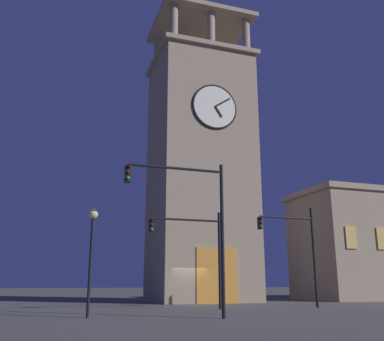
{
  "coord_description": "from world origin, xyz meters",
  "views": [
    {
      "loc": [
        9.99,
        30.38,
        1.47
      ],
      "look_at": [
        -1.33,
        -3.09,
        10.7
      ],
      "focal_mm": 40.25,
      "sensor_mm": 36.0,
      "label": 1
    }
  ],
  "objects_px": {
    "traffic_signal_mid": "(193,210)",
    "traffic_signal_far": "(196,243)",
    "traffic_signal_near": "(297,241)",
    "clocktower": "(201,168)",
    "street_lamp": "(92,240)"
  },
  "relations": [
    {
      "from": "traffic_signal_mid",
      "to": "traffic_signal_far",
      "type": "bearing_deg",
      "value": -110.34
    },
    {
      "from": "traffic_signal_far",
      "to": "traffic_signal_near",
      "type": "bearing_deg",
      "value": 177.49
    },
    {
      "from": "clocktower",
      "to": "traffic_signal_mid",
      "type": "distance_m",
      "value": 18.07
    },
    {
      "from": "traffic_signal_near",
      "to": "street_lamp",
      "type": "xyz_separation_m",
      "value": [
        12.8,
        3.52,
        -0.62
      ]
    },
    {
      "from": "street_lamp",
      "to": "traffic_signal_mid",
      "type": "bearing_deg",
      "value": 151.51
    },
    {
      "from": "clocktower",
      "to": "traffic_signal_far",
      "type": "xyz_separation_m",
      "value": [
        3.81,
        9.75,
        -7.26
      ]
    },
    {
      "from": "traffic_signal_near",
      "to": "traffic_signal_far",
      "type": "bearing_deg",
      "value": -2.51
    },
    {
      "from": "clocktower",
      "to": "traffic_signal_mid",
      "type": "relative_size",
      "value": 4.02
    },
    {
      "from": "traffic_signal_near",
      "to": "clocktower",
      "type": "bearing_deg",
      "value": -75.03
    },
    {
      "from": "clocktower",
      "to": "traffic_signal_far",
      "type": "height_order",
      "value": "clocktower"
    },
    {
      "from": "clocktower",
      "to": "traffic_signal_far",
      "type": "bearing_deg",
      "value": 68.69
    },
    {
      "from": "traffic_signal_mid",
      "to": "traffic_signal_far",
      "type": "xyz_separation_m",
      "value": [
        -2.23,
        -6.02,
        -0.84
      ]
    },
    {
      "from": "traffic_signal_near",
      "to": "street_lamp",
      "type": "height_order",
      "value": "traffic_signal_near"
    },
    {
      "from": "clocktower",
      "to": "traffic_signal_far",
      "type": "distance_m",
      "value": 12.74
    },
    {
      "from": "traffic_signal_near",
      "to": "street_lamp",
      "type": "distance_m",
      "value": 13.29
    }
  ]
}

